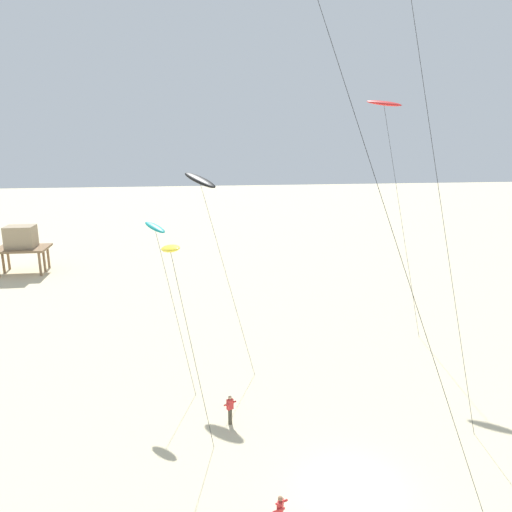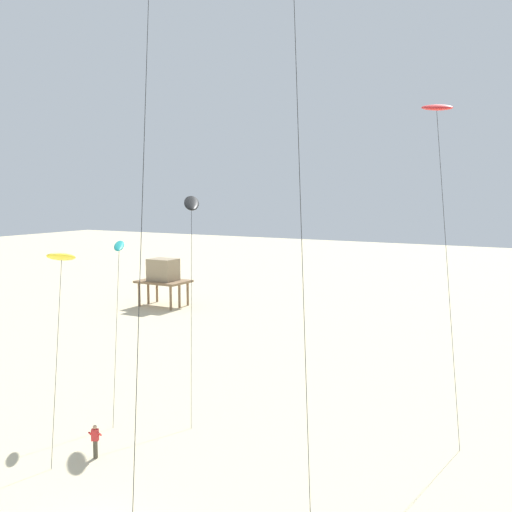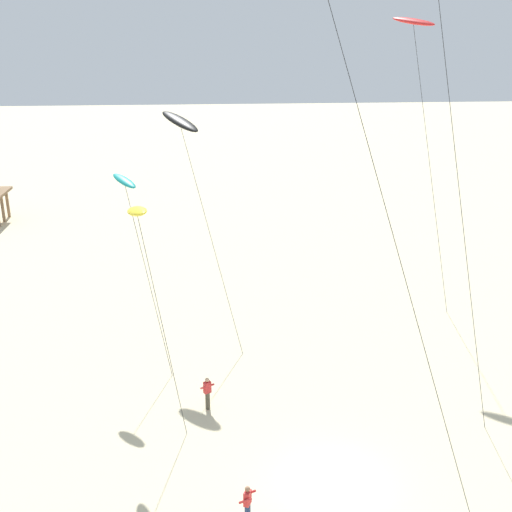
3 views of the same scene
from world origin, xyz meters
name	(u,v)px [view 3 (image 3 of 3)]	position (x,y,z in m)	size (l,w,h in m)	color
ground_plane	(333,483)	(0.00, 0.00, 0.00)	(260.00, 260.00, 0.00)	beige
kite_teal	(125,183)	(-8.91, 12.00, 9.58)	(3.02, 4.22, 10.02)	teal
kite_yellow	(137,212)	(-7.75, 6.49, 9.56)	(2.64, 4.16, 10.09)	yellow
kite_red	(414,24)	(7.89, 18.83, 17.29)	(3.79, 4.99, 17.85)	red
kite_black	(180,122)	(-6.08, 15.47, 12.13)	(4.48, 6.25, 12.77)	black
kite_flyer_nearest	(207,392)	(-4.94, 5.61, 0.89)	(0.70, 0.69, 1.67)	#4C4738
kite_flyer_middle	(247,504)	(-3.55, -1.88, 0.89)	(0.68, 0.69, 1.67)	navy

